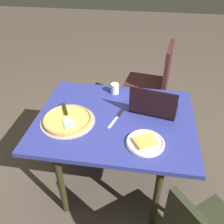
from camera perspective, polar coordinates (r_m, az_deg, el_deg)
ground_plane at (r=2.21m, az=0.61°, el=-15.85°), size 12.00×12.00×0.00m
dining_table at (r=1.76m, az=0.74°, el=-3.18°), size 1.12×0.89×0.70m
laptop at (r=1.78m, az=9.87°, el=1.38°), size 0.37×0.29×0.22m
pizza_plate at (r=1.52m, az=7.87°, el=-7.13°), size 0.24×0.24×0.04m
pizza_tray at (r=1.70m, az=-10.50°, el=-1.77°), size 0.38×0.38×0.03m
table_knife at (r=1.72m, az=1.46°, el=-1.03°), size 0.09×0.24×0.01m
drink_cup at (r=1.97m, az=0.67°, el=5.62°), size 0.07×0.07×0.08m
chair_near at (r=2.57m, az=9.89°, el=7.34°), size 0.50×0.50×0.92m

